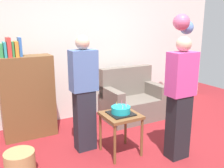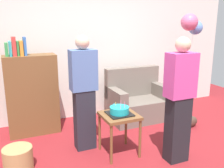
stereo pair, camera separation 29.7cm
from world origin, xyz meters
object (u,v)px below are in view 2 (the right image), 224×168
Objects in this scene: handbag at (190,122)px; bookshelf at (32,94)px; couch at (137,101)px; person_blowing_candles at (84,93)px; birthday_cake at (119,111)px; side_table at (119,120)px; person_holding_cake at (179,101)px; balloon_bunch at (191,24)px; wicker_basket at (18,159)px.

bookshelf is at bearing 160.92° from handbag.
couch is 0.67× the size of person_blowing_candles.
birthday_cake is at bearing -25.36° from person_blowing_candles.
handbag is at bearing 16.21° from person_blowing_candles.
person_blowing_candles is 5.82× the size of handbag.
side_table is 0.36× the size of person_holding_cake.
balloon_bunch is at bearing -13.91° from couch.
person_holding_cake is (-0.25, -1.51, 0.49)m from couch.
couch is at bearing 131.28° from handbag.
balloon_bunch reaches higher than birthday_cake.
couch is at bearing 22.92° from wicker_basket.
bookshelf reaches higher than side_table.
bookshelf is at bearing 130.27° from birthday_cake.
bookshelf is at bearing 130.27° from side_table.
side_table is 1.83× the size of birthday_cake.
bookshelf is at bearing 176.08° from couch.
birthday_cake is at bearing -168.50° from handbag.
balloon_bunch reaches higher than person_blowing_candles.
birthday_cake is 1.14× the size of handbag.
person_blowing_candles is at bearing 137.03° from birthday_cake.
balloon_bunch is (3.14, 0.69, 1.62)m from wicker_basket.
side_table is (-0.87, -1.06, 0.16)m from couch.
couch reaches higher than side_table.
person_blowing_candles reaches higher than side_table.
couch is 1.02m from handbag.
birthday_cake is 1.41m from wicker_basket.
handbag is at bearing 11.50° from side_table.
bookshelf is 1.57m from side_table.
person_holding_cake is 4.53× the size of wicker_basket.
balloon_bunch is (1.20, 1.28, 0.94)m from person_holding_cake.
couch is 1.88× the size of side_table.
couch is 3.06× the size of wicker_basket.
wicker_basket is (-1.32, 0.13, -0.48)m from birthday_cake.
balloon_bunch is at bearing -7.33° from bookshelf.
birthday_cake is 1.65m from handbag.
couch is at bearing 50.53° from side_table.
bookshelf reaches higher than couch.
couch is 1.40m from birthday_cake.
balloon_bunch is at bearing 60.68° from handbag.
side_table is 0.36× the size of person_blowing_candles.
birthday_cake is (1.01, -1.19, -0.04)m from bookshelf.
balloon_bunch is (1.82, 0.83, 1.27)m from side_table.
bookshelf is 3.05m from balloon_bunch.
couch is 1.73m from balloon_bunch.
balloon_bunch is at bearing 29.59° from person_blowing_candles.
person_blowing_candles is 1.00× the size of person_holding_cake.
birthday_cake is at bearing -155.59° from balloon_bunch.
wicker_basket reaches higher than handbag.
bookshelf is 5.66× the size of handbag.
person_blowing_candles is at bearing -150.83° from couch.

